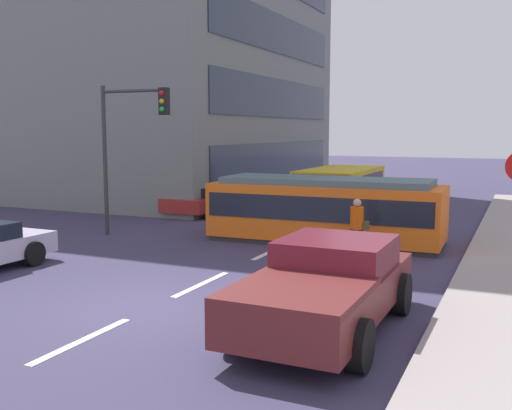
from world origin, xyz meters
TOP-DOWN VIEW (x-y plane):
  - ground_plane at (0.00, 10.00)m, footprint 120.00×120.00m
  - lane_stripe_0 at (0.00, -2.00)m, footprint 0.16×2.40m
  - lane_stripe_1 at (0.00, 2.00)m, footprint 0.16×2.40m
  - lane_stripe_2 at (0.00, 6.00)m, footprint 0.16×2.40m
  - lane_stripe_3 at (0.00, 14.18)m, footprint 0.16×2.40m
  - lane_stripe_4 at (0.00, 20.18)m, footprint 0.16×2.40m
  - streetcar_tram at (0.95, 8.18)m, footprint 7.24×2.72m
  - city_bus at (-0.58, 14.96)m, footprint 2.58×5.53m
  - pedestrian_crossing at (2.53, 6.01)m, footprint 0.50×0.36m
  - pickup_truck_parked at (3.55, 0.21)m, footprint 2.31×5.01m
  - parked_sedan_mid at (-5.71, 12.14)m, footprint 2.14×4.13m
  - parked_sedan_far at (-5.05, 19.08)m, footprint 2.05×4.04m
  - traffic_light_mast at (-5.11, 6.32)m, footprint 2.57×0.33m

SIDE VIEW (x-z plane):
  - ground_plane at x=0.00m, z-range 0.00..0.00m
  - lane_stripe_0 at x=0.00m, z-range 0.00..0.01m
  - lane_stripe_1 at x=0.00m, z-range 0.00..0.01m
  - lane_stripe_2 at x=0.00m, z-range 0.00..0.01m
  - lane_stripe_3 at x=0.00m, z-range 0.00..0.01m
  - lane_stripe_4 at x=0.00m, z-range 0.00..0.01m
  - parked_sedan_far at x=-5.05m, z-range 0.03..1.22m
  - parked_sedan_mid at x=-5.71m, z-range 0.03..1.22m
  - pickup_truck_parked at x=3.55m, z-range 0.02..1.57m
  - pedestrian_crossing at x=2.53m, z-range 0.11..1.78m
  - streetcar_tram at x=0.95m, z-range 0.03..2.06m
  - city_bus at x=-0.58m, z-range 0.14..2.01m
  - traffic_light_mast at x=-5.11m, z-range 0.98..5.92m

